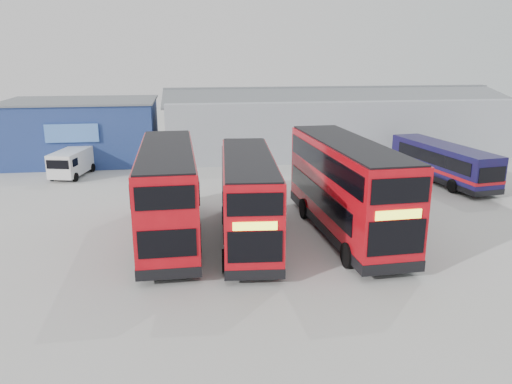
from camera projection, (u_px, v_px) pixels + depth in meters
name	position (u px, v px, depth m)	size (l,w,h in m)	color
ground_plane	(287.00, 222.00, 27.38)	(120.00, 120.00, 0.00)	#A3A39E
office_block	(83.00, 130.00, 41.97)	(12.30, 8.32, 5.12)	navy
maintenance_shed	(330.00, 122.00, 46.78)	(30.50, 12.00, 5.89)	#9CA1AA
double_decker_left	(168.00, 195.00, 24.32)	(2.94, 10.93, 4.60)	#BA0A14
double_decker_centre	(248.00, 200.00, 24.03)	(3.15, 10.25, 4.27)	#BA0A14
double_decker_right	(346.00, 189.00, 24.90)	(3.34, 11.45, 4.79)	#BA0A14
single_decker_blue	(442.00, 163.00, 35.45)	(3.66, 10.06, 2.67)	#0D0E3A
panel_van	(72.00, 162.00, 37.02)	(2.73, 4.78, 1.97)	silver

